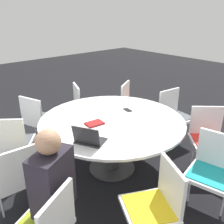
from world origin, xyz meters
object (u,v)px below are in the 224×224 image
Objects in this scene: chair_3 at (208,135)px; chair_6 at (84,104)px; chair_8 at (12,140)px; cell_phone at (128,110)px; person_0 at (51,184)px; chair_5 at (132,103)px; chair_2 at (212,167)px; chair_9 at (17,175)px; handbag at (221,173)px; laptop at (89,139)px; spiral_notebook at (95,123)px; chair_4 at (174,112)px; chair_7 at (39,117)px; chair_1 at (156,202)px.

chair_6 is (1.99, 0.54, 0.00)m from chair_3.
cell_phone is at bearing 13.69° from chair_8.
person_0 is (0.24, 2.13, 0.20)m from chair_3.
chair_5 is 0.71× the size of person_0.
person_0 is (0.63, 1.49, 0.20)m from chair_2.
chair_6 is 1.00× the size of chair_9.
laptop is at bearing 58.55° from handbag.
chair_6 is at bearing -30.13° from spiral_notebook.
chair_4 is at bearing 75.35° from chair_5.
cell_phone reaches higher than handbag.
laptop is at bearing -22.99° from chair_7.
chair_9 is at bearing 22.96° from chair_3.
chair_6 is (0.52, 0.65, 0.00)m from chair_5.
chair_9 is at bearing -32.62° from chair_6.
chair_3 is 1.00× the size of chair_7.
chair_3 is at bearing 17.52° from chair_7.
chair_6 is 3.71× the size of spiral_notebook.
laptop reaches higher than chair_9.
chair_9 is 0.79m from laptop.
cell_phone is at bearing -3.61° from chair_4.
spiral_notebook is at bearing -3.33° from chair_5.
laptop is 1.73m from handbag.
chair_4 is at bearing -100.15° from cell_phone.
chair_3 is 0.51m from handbag.
cell_phone is at bearing 18.89° from chair_7.
chair_7 is (0.51, 1.50, 0.00)m from chair_5.
laptop reaches higher than chair_7.
chair_4 is 2.34× the size of handbag.
handbag is (-1.05, 0.46, -0.36)m from chair_4.
chair_6 is 1.50m from chair_8.
chair_2 and chair_4 have the same top height.
chair_6 is 2.38m from person_0.
laptop is at bearing 32.78° from chair_2.
chair_5 is 1.00× the size of chair_9.
person_0 is at bearing 74.28° from handbag.
chair_3 is at bearing -69.42° from chair_2.
chair_9 is at bearing -52.62° from chair_7.
chair_9 is 0.63m from person_0.
chair_9 is (-0.65, 2.31, 0.00)m from chair_5.
cell_phone is (0.07, -1.61, 0.23)m from chair_9.
chair_6 is 5.61× the size of cell_phone.
chair_4 is at bearing 1.75° from chair_9.
chair_6 and chair_8 have the same top height.
chair_9 is (-1.17, 1.67, 0.00)m from chair_6.
chair_8 is at bearing 42.24° from chair_1.
person_0 is 0.67m from laptop.
chair_3 is 2.43m from chair_7.
chair_4 is (1.14, -0.93, 0.00)m from chair_2.
person_0 is at bearing 76.81° from chair_1.
chair_4 is at bearing -23.64° from handbag.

